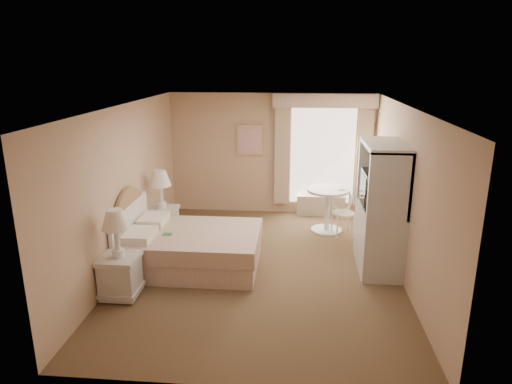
# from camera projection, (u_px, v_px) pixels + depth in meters

# --- Properties ---
(room) EXTENTS (4.21, 5.51, 2.51)m
(room) POSITION_uv_depth(u_px,v_px,m) (261.00, 191.00, 6.82)
(room) COLOR brown
(room) RESTS_ON ground
(window) EXTENTS (2.05, 0.22, 2.51)m
(window) POSITION_uv_depth(u_px,v_px,m) (323.00, 152.00, 9.25)
(window) COLOR white
(window) RESTS_ON room
(framed_art) EXTENTS (0.52, 0.04, 0.62)m
(framed_art) POSITION_uv_depth(u_px,v_px,m) (250.00, 140.00, 9.37)
(framed_art) COLOR tan
(framed_art) RESTS_ON room
(bed) EXTENTS (2.05, 1.53, 1.35)m
(bed) POSITION_uv_depth(u_px,v_px,m) (189.00, 247.00, 7.12)
(bed) COLOR tan
(bed) RESTS_ON room
(nightstand_near) EXTENTS (0.51, 0.51, 1.24)m
(nightstand_near) POSITION_uv_depth(u_px,v_px,m) (119.00, 265.00, 6.16)
(nightstand_near) COLOR silver
(nightstand_near) RESTS_ON room
(nightstand_far) EXTENTS (0.53, 0.53, 1.27)m
(nightstand_far) POSITION_uv_depth(u_px,v_px,m) (162.00, 215.00, 8.11)
(nightstand_far) COLOR silver
(nightstand_far) RESTS_ON room
(round_table) EXTENTS (0.78, 0.78, 0.83)m
(round_table) POSITION_uv_depth(u_px,v_px,m) (328.00, 203.00, 8.54)
(round_table) COLOR white
(round_table) RESTS_ON room
(cafe_chair) EXTENTS (0.50, 0.50, 0.86)m
(cafe_chair) POSITION_uv_depth(u_px,v_px,m) (343.00, 209.00, 8.38)
(cafe_chair) COLOR white
(cafe_chair) RESTS_ON room
(armoire) EXTENTS (0.59, 1.19, 1.98)m
(armoire) POSITION_uv_depth(u_px,v_px,m) (380.00, 218.00, 6.95)
(armoire) COLOR silver
(armoire) RESTS_ON room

